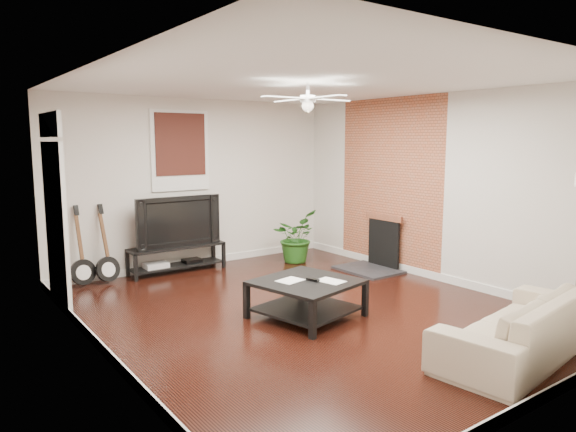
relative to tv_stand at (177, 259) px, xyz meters
name	(u,v)px	position (x,y,z in m)	size (l,w,h in m)	color
room	(307,199)	(0.50, -2.78, 1.18)	(5.01, 6.01, 2.81)	black
brick_accent	(389,184)	(2.98, -1.78, 1.18)	(0.02, 2.20, 2.80)	#B35B39
fireplace	(375,242)	(2.70, -1.78, 0.24)	(0.80, 1.10, 0.92)	black
window_back	(180,151)	(0.20, 0.19, 1.73)	(1.00, 0.06, 1.30)	#3A180F
door_left	(57,211)	(-1.96, -0.88, 1.03)	(0.08, 1.00, 2.50)	white
tv_stand	(177,259)	(0.00, 0.00, 0.00)	(1.56, 0.42, 0.44)	black
tv	(176,221)	(0.00, 0.02, 0.62)	(1.40, 0.18, 0.80)	black
coffee_table	(306,299)	(0.34, -2.97, 0.01)	(1.08, 1.08, 0.45)	black
sofa	(519,324)	(1.34, -5.10, 0.10)	(2.16, 0.84, 0.63)	tan
potted_plant	(295,237)	(1.97, -0.54, 0.23)	(0.81, 0.70, 0.90)	#225B1A
guitar_left	(82,246)	(-1.48, -0.03, 0.38)	(0.37, 0.26, 1.21)	black
guitar_right	(107,244)	(-1.13, -0.06, 0.38)	(0.37, 0.26, 1.21)	black
ceiling_fan	(308,99)	(0.50, -2.78, 2.38)	(1.24, 1.24, 0.32)	white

